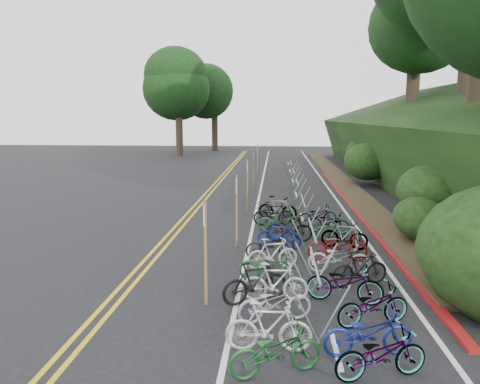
# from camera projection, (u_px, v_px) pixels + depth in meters

# --- Properties ---
(ground) EXTENTS (120.00, 120.00, 0.00)m
(ground) POSITION_uv_depth(u_px,v_px,m) (195.00, 304.00, 11.20)
(ground) COLOR black
(ground) RESTS_ON ground
(road_markings) EXTENTS (7.47, 80.00, 0.01)m
(road_markings) POSITION_uv_depth(u_px,v_px,m) (247.00, 216.00, 21.09)
(road_markings) COLOR gold
(road_markings) RESTS_ON ground
(red_curb) EXTENTS (0.25, 28.00, 0.10)m
(red_curb) POSITION_uv_depth(u_px,v_px,m) (354.00, 208.00, 22.57)
(red_curb) COLOR maroon
(red_curb) RESTS_ON ground
(embankment) EXTENTS (14.30, 48.14, 9.11)m
(embankment) POSITION_uv_depth(u_px,v_px,m) (457.00, 147.00, 28.55)
(embankment) COLOR black
(embankment) RESTS_ON ground
(bike_rack_front) EXTENTS (1.19, 2.62, 1.28)m
(bike_rack_front) POSITION_uv_depth(u_px,v_px,m) (315.00, 280.00, 10.26)
(bike_rack_front) COLOR gray
(bike_rack_front) RESTS_ON ground
(bike_racks_rest) EXTENTS (1.14, 23.00, 1.17)m
(bike_racks_rest) POSITION_uv_depth(u_px,v_px,m) (297.00, 188.00, 23.63)
(bike_racks_rest) COLOR gray
(bike_racks_rest) RESTS_ON ground
(signpost_near) EXTENTS (0.08, 0.40, 2.54)m
(signpost_near) POSITION_uv_depth(u_px,v_px,m) (205.00, 246.00, 10.94)
(signpost_near) COLOR brown
(signpost_near) RESTS_ON ground
(signposts_rest) EXTENTS (0.08, 18.40, 2.50)m
(signposts_rest) POSITION_uv_depth(u_px,v_px,m) (251.00, 174.00, 24.70)
(signposts_rest) COLOR brown
(signposts_rest) RESTS_ON ground
(bike_front) EXTENTS (1.23, 1.74, 1.03)m
(bike_front) POSITION_uv_depth(u_px,v_px,m) (255.00, 282.00, 11.21)
(bike_front) COLOR black
(bike_front) RESTS_ON ground
(bike_valet) EXTENTS (3.44, 14.14, 1.04)m
(bike_valet) POSITION_uv_depth(u_px,v_px,m) (309.00, 254.00, 13.65)
(bike_valet) COLOR #144C1E
(bike_valet) RESTS_ON ground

